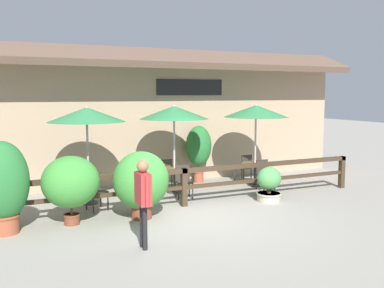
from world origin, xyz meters
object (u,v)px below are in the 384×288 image
patio_umbrella_near (87,115)px  dining_table_far (255,167)px  chair_near_wallside (81,180)px  chair_near_streetside (96,190)px  chair_middle_streetside (183,180)px  chair_far_streetside (264,173)px  chair_far_wallside (244,166)px  pedestrian (143,192)px  potted_plant_corner_fern (141,181)px  potted_plant_broad_leaf (199,147)px  dining_table_middle (174,173)px  potted_plant_tall_tropical (71,183)px  potted_plant_entrance_palm (3,185)px  patio_umbrella_far (256,111)px  dining_table_near (89,182)px  patio_umbrella_middle (174,113)px  potted_plant_small_flowering (269,184)px  chair_middle_wallside (164,171)px

patio_umbrella_near → dining_table_far: patio_umbrella_near is taller
chair_near_wallside → patio_umbrella_near: bearing=110.2°
chair_near_streetside → chair_middle_streetside: 2.43m
chair_far_streetside → chair_far_wallside: size_ratio=1.00×
pedestrian → chair_near_streetside: bearing=-174.4°
dining_table_far → chair_far_wallside: chair_far_wallside is taller
potted_plant_corner_fern → potted_plant_broad_leaf: 4.22m
dining_table_middle → chair_middle_streetside: 0.69m
chair_middle_streetside → chair_far_streetside: 2.53m
chair_far_wallside → potted_plant_tall_tropical: size_ratio=0.59×
dining_table_middle → pedestrian: size_ratio=0.51×
patio_umbrella_near → dining_table_far: 5.34m
chair_far_streetside → potted_plant_broad_leaf: (-1.28, 1.78, 0.62)m
chair_far_wallside → potted_plant_entrance_palm: size_ratio=0.47×
dining_table_middle → patio_umbrella_far: 3.11m
dining_table_near → potted_plant_entrance_palm: potted_plant_entrance_palm is taller
patio_umbrella_near → patio_umbrella_middle: 2.48m
chair_middle_streetside → potted_plant_corner_fern: (-1.63, -1.40, 0.35)m
potted_plant_corner_fern → potted_plant_small_flowering: bearing=1.8°
chair_near_streetside → potted_plant_corner_fern: potted_plant_corner_fern is taller
chair_middle_streetside → potted_plant_tall_tropical: potted_plant_tall_tropical is taller
dining_table_near → dining_table_far: same height
patio_umbrella_middle → potted_plant_broad_leaf: patio_umbrella_middle is taller
chair_near_wallside → pedestrian: size_ratio=0.54×
chair_near_streetside → chair_near_wallside: size_ratio=1.00×
chair_middle_streetside → potted_plant_tall_tropical: size_ratio=0.59×
patio_umbrella_near → chair_middle_streetside: patio_umbrella_near is taller
patio_umbrella_near → chair_far_streetside: bearing=-6.2°
chair_middle_streetside → chair_middle_wallside: size_ratio=1.00×
patio_umbrella_middle → dining_table_middle: (-0.00, -0.00, -1.72)m
chair_middle_streetside → pedestrian: size_ratio=0.54×
chair_middle_streetside → dining_table_middle: bearing=99.0°
patio_umbrella_far → potted_plant_corner_fern: (-4.24, -1.92, -1.42)m
chair_far_streetside → chair_middle_wallside: bearing=147.7°
patio_umbrella_near → dining_table_middle: patio_umbrella_near is taller
potted_plant_entrance_palm → pedestrian: (2.28, -1.96, 0.05)m
dining_table_middle → potted_plant_corner_fern: 2.67m
potted_plant_entrance_palm → dining_table_near: bearing=40.4°
patio_umbrella_near → chair_near_streetside: bearing=-87.0°
chair_near_streetside → chair_far_wallside: (5.02, 1.40, 0.00)m
dining_table_near → potted_plant_small_flowering: potted_plant_small_flowering is taller
dining_table_near → potted_plant_tall_tropical: size_ratio=0.56×
patio_umbrella_far → potted_plant_broad_leaf: (-1.36, 1.15, -1.16)m
chair_far_streetside → chair_near_wallside: bearing=164.1°
dining_table_near → chair_middle_streetside: size_ratio=0.95×
chair_far_wallside → potted_plant_tall_tropical: (-5.74, -2.37, 0.42)m
patio_umbrella_near → patio_umbrella_far: 5.06m
potted_plant_corner_fern → patio_umbrella_near: bearing=114.1°
dining_table_far → potted_plant_broad_leaf: size_ratio=0.46×
chair_middle_streetside → chair_middle_wallside: (-0.04, 1.37, 0.00)m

